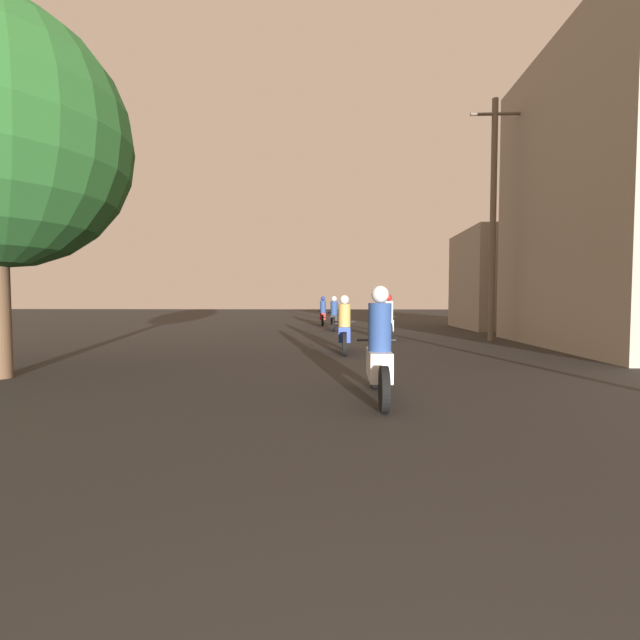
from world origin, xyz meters
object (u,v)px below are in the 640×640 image
Objects in this scene: building_right_far at (525,280)px; utility_pole_far at (493,216)px; motorcycle_black at (334,317)px; motorcycle_white at (379,355)px; motorcycle_blue at (344,330)px; motorcycle_silver at (388,321)px; motorcycle_red at (323,314)px; building_right_near at (639,195)px.

utility_pole_far is (-3.77, -6.32, 1.84)m from building_right_far.
motorcycle_black is 0.34× the size of building_right_far.
motorcycle_white is 1.02× the size of motorcycle_blue.
motorcycle_red is (-2.59, 8.11, -0.02)m from motorcycle_silver.
building_right_far reaches higher than motorcycle_red.
motorcycle_red is at bearing 104.33° from motorcycle_black.
building_right_far is at bearing -18.50° from motorcycle_red.
motorcycle_silver is 9.42m from building_right_far.
building_right_far is (9.75, -2.24, 1.71)m from motorcycle_red.
building_right_far is at bearing 59.20° from utility_pole_far.
motorcycle_blue is 0.24× the size of utility_pole_far.
building_right_far is at bearing 45.76° from motorcycle_blue.
motorcycle_silver is at bearing -77.88° from motorcycle_red.
building_right_far is 7.59m from utility_pole_far.
motorcycle_silver is at bearing -60.34° from motorcycle_black.
motorcycle_red is at bearing 167.08° from building_right_far.
motorcycle_black is 7.94m from utility_pole_far.
motorcycle_white is 0.23× the size of building_right_near.
motorcycle_blue is 8.08m from motorcycle_black.
motorcycle_white is at bearing -91.24° from motorcycle_silver.
utility_pole_far is (-3.34, 2.00, -0.18)m from building_right_near.
building_right_far reaches higher than motorcycle_silver.
motorcycle_blue is 13.19m from building_right_far.
building_right_near is at bearing -32.62° from motorcycle_black.
motorcycle_blue is at bearing -132.05° from building_right_far.
motorcycle_black is (-0.35, 8.07, 0.02)m from motorcycle_blue.
motorcycle_silver is 8.51m from motorcycle_red.
motorcycle_black is at bearing 138.77° from utility_pole_far.
motorcycle_black is at bearing 142.44° from building_right_near.
motorcycle_red is at bearing 113.84° from motorcycle_silver.
motorcycle_blue is 0.22× the size of building_right_near.
motorcycle_red reaches higher than motorcycle_black.
motorcycle_white is 10.39m from utility_pole_far.
utility_pole_far is (3.40, -0.45, 3.53)m from motorcycle_silver.
utility_pole_far is (4.99, 3.39, 3.57)m from motorcycle_blue.
building_right_far is 0.74× the size of utility_pole_far.
utility_pole_far is at bearing 70.07° from motorcycle_white.
building_right_near reaches higher than motorcycle_red.
motorcycle_red is 10.15m from building_right_far.
motorcycle_white is at bearing -140.04° from building_right_near.
motorcycle_white is 0.99× the size of motorcycle_black.
building_right_far reaches higher than motorcycle_white.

